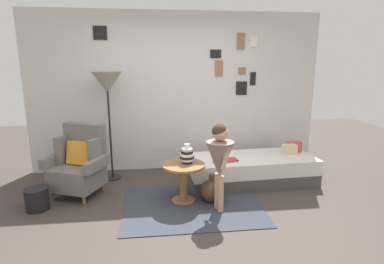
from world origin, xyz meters
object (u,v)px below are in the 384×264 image
book_on_daybed (229,160)px  demijohn_near (212,191)px  armchair (80,163)px  floor_lamp (107,86)px  daybed (251,169)px  magazine_basket (37,199)px  side_table (183,175)px  person_child (220,156)px  vase_striped (187,155)px

book_on_daybed → demijohn_near: size_ratio=0.57×
armchair → floor_lamp: bearing=56.6°
daybed → book_on_daybed: book_on_daybed is taller
daybed → magazine_basket: bearing=-168.9°
side_table → person_child: size_ratio=0.51×
armchair → side_table: armchair is taller
book_on_daybed → demijohn_near: bearing=-126.6°
vase_striped → demijohn_near: size_ratio=0.67×
book_on_daybed → demijohn_near: book_on_daybed is taller
daybed → vase_striped: (-1.03, -0.52, 0.42)m
vase_striped → magazine_basket: size_ratio=0.92×
side_table → demijohn_near: 0.43m
vase_striped → book_on_daybed: vase_striped is taller
person_child → magazine_basket: size_ratio=3.93×
floor_lamp → daybed: bearing=-10.8°
armchair → vase_striped: (1.45, -0.38, 0.18)m
vase_striped → person_child: size_ratio=0.23×
floor_lamp → armchair: bearing=-123.4°
daybed → demijohn_near: 0.95m
demijohn_near → daybed: bearing=40.9°
person_child → book_on_daybed: size_ratio=5.01×
daybed → person_child: size_ratio=1.76×
magazine_basket → side_table: bearing=0.5°
floor_lamp → side_table: bearing=-42.7°
side_table → floor_lamp: bearing=137.3°
floor_lamp → demijohn_near: (1.41, -1.03, -1.30)m
side_table → daybed: bearing=27.3°
floor_lamp → magazine_basket: 1.82m
daybed → person_child: bearing=-127.8°
book_on_daybed → demijohn_near: (-0.34, -0.46, -0.26)m
floor_lamp → book_on_daybed: floor_lamp is taller
demijohn_near → side_table: bearing=170.5°
vase_striped → floor_lamp: floor_lamp is taller
person_child → demijohn_near: 0.60m
person_child → magazine_basket: bearing=172.5°
side_table → book_on_daybed: side_table is taller
armchair → daybed: 2.50m
daybed → floor_lamp: floor_lamp is taller
vase_striped → book_on_daybed: 0.77m
armchair → magazine_basket: (-0.44, -0.44, -0.30)m
armchair → magazine_basket: 0.69m
armchair → book_on_daybed: armchair is taller
vase_striped → magazine_basket: vase_striped is taller
vase_striped → book_on_daybed: (0.66, 0.36, -0.21)m
armchair → book_on_daybed: bearing=-0.8°
armchair → person_child: bearing=-22.1°
magazine_basket → floor_lamp: bearing=51.1°
daybed → floor_lamp: bearing=169.2°
magazine_basket → book_on_daybed: bearing=9.2°
floor_lamp → demijohn_near: bearing=-36.0°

